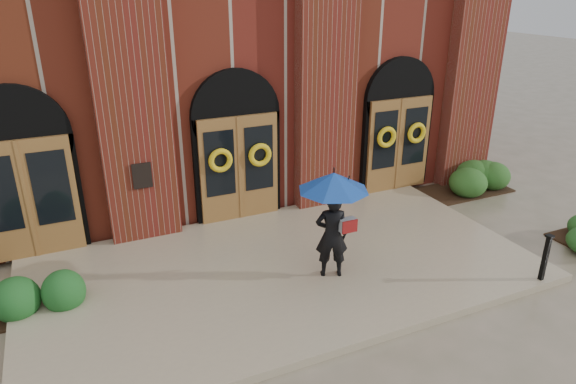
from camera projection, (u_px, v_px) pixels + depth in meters
ground at (287, 276)px, 10.26m from camera, size 90.00×90.00×0.00m
landing at (284, 269)px, 10.36m from camera, size 10.00×5.30×0.15m
church_building at (173, 47)px, 16.31m from camera, size 16.20×12.53×7.00m
man_with_umbrella at (333, 205)px, 9.48m from camera, size 1.72×1.72×2.12m
metal_post at (545, 257)px, 9.68m from camera, size 0.14×0.14×0.95m
hedge_wall_right at (457, 180)px, 14.17m from camera, size 2.86×1.14×0.73m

